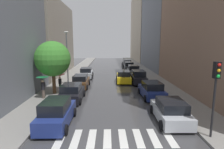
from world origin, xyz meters
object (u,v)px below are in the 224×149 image
at_px(parked_car_right_sixth, 127,63).
at_px(taxi_midroad, 124,77).
at_px(parked_car_right_nearest, 170,111).
at_px(parked_car_right_fourth, 133,71).
at_px(parked_car_right_fifth, 129,67).
at_px(pedestrian_foreground, 43,82).
at_px(parked_car_right_second, 152,90).
at_px(parked_car_left_third, 81,81).
at_px(parked_car_left_fourth, 86,73).
at_px(parked_car_left_second, 72,93).
at_px(street_tree_left, 53,59).
at_px(lamp_post_left, 67,54).
at_px(pedestrian_near_tree, 60,78).
at_px(parked_car_right_third, 138,77).
at_px(parked_car_left_nearest, 57,113).
at_px(traffic_light_right_corner, 216,83).

xyz_separation_m(parked_car_right_sixth, taxi_midroad, (-2.21, -17.40, 0.01)).
height_order(parked_car_right_nearest, parked_car_right_fourth, parked_car_right_fourth).
bearing_deg(parked_car_right_fifth, pedestrian_foreground, 153.60).
bearing_deg(parked_car_right_second, parked_car_left_third, 57.07).
bearing_deg(pedestrian_foreground, parked_car_left_fourth, 35.36).
height_order(parked_car_left_second, pedestrian_foreground, pedestrian_foreground).
bearing_deg(parked_car_right_fifth, parked_car_left_third, 153.84).
xyz_separation_m(parked_car_right_fifth, street_tree_left, (-9.82, -16.90, 2.99)).
xyz_separation_m(parked_car_left_fourth, street_tree_left, (-2.24, -9.84, 3.07)).
bearing_deg(parked_car_right_sixth, lamp_post_left, 151.17).
relative_size(parked_car_right_sixth, lamp_post_left, 0.71).
bearing_deg(street_tree_left, parked_car_right_second, -7.19).
bearing_deg(pedestrian_foreground, pedestrian_near_tree, 33.38).
bearing_deg(parked_car_right_fourth, parked_car_left_third, 138.23).
bearing_deg(parked_car_right_fifth, parked_car_right_third, -177.40).
bearing_deg(parked_car_right_fourth, parked_car_left_nearest, 159.39).
bearing_deg(parked_car_right_fifth, street_tree_left, 152.48).
height_order(parked_car_left_third, parked_car_right_fifth, parked_car_right_fifth).
height_order(parked_car_right_fifth, traffic_light_right_corner, traffic_light_right_corner).
bearing_deg(parked_car_left_second, parked_car_right_third, -44.86).
relative_size(parked_car_right_third, taxi_midroad, 0.94).
bearing_deg(street_tree_left, traffic_light_right_corner, -39.38).
height_order(parked_car_left_fourth, parked_car_right_fifth, parked_car_right_fifth).
xyz_separation_m(parked_car_right_third, pedestrian_foreground, (-10.35, -7.19, 0.90)).
distance_m(parked_car_right_third, parked_car_right_fifth, 11.46).
relative_size(parked_car_left_nearest, parked_car_right_nearest, 1.00).
distance_m(parked_car_right_fifth, taxi_midroad, 10.79).
height_order(parked_car_left_second, parked_car_right_nearest, parked_car_left_second).
xyz_separation_m(street_tree_left, lamp_post_left, (0.56, 4.24, 0.22)).
relative_size(parked_car_left_fourth, parked_car_right_sixth, 0.92).
bearing_deg(parked_car_right_fourth, street_tree_left, 140.33).
relative_size(parked_car_left_third, parked_car_right_third, 0.98).
relative_size(taxi_midroad, street_tree_left, 0.86).
bearing_deg(parked_car_right_fifth, pedestrian_near_tree, 151.29).
bearing_deg(pedestrian_foreground, parked_car_right_fourth, 10.13).
bearing_deg(parked_car_left_fourth, parked_car_right_fifth, -48.88).
relative_size(parked_car_left_second, pedestrian_foreground, 1.97).
bearing_deg(lamp_post_left, pedestrian_near_tree, -95.09).
bearing_deg(parked_car_left_nearest, parked_car_right_fourth, -22.09).
height_order(parked_car_left_second, lamp_post_left, lamp_post_left).
bearing_deg(parked_car_right_second, parked_car_right_nearest, 177.24).
distance_m(traffic_light_right_corner, lamp_post_left, 17.61).
height_order(parked_car_left_third, pedestrian_near_tree, pedestrian_near_tree).
xyz_separation_m(parked_car_right_nearest, street_tree_left, (-10.06, 6.96, 3.08)).
relative_size(parked_car_left_fourth, taxi_midroad, 0.93).
bearing_deg(street_tree_left, lamp_post_left, 82.50).
relative_size(taxi_midroad, traffic_light_right_corner, 1.10).
xyz_separation_m(parked_car_left_fourth, pedestrian_foreground, (-2.78, -11.59, 0.98)).
distance_m(parked_car_left_nearest, parked_car_left_second, 5.38).
relative_size(parked_car_left_nearest, parked_car_right_third, 0.98).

